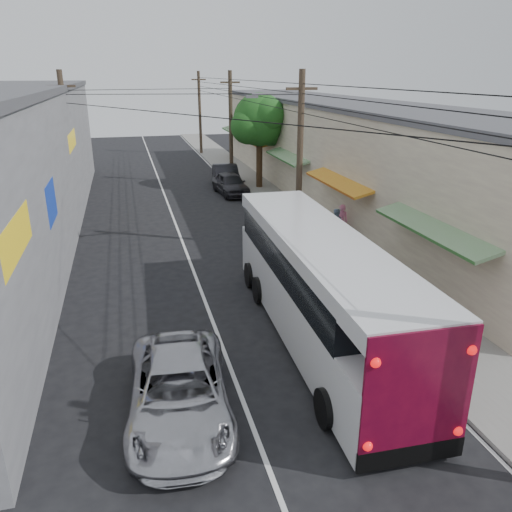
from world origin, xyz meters
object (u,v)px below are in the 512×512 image
(parked_car_mid, at_px, (231,184))
(coach_bus, at_px, (318,285))
(jeepney, at_px, (179,391))
(pedestrian_far, at_px, (335,225))
(pedestrian_near, at_px, (341,222))
(parked_car_far, at_px, (226,176))
(parked_suv, at_px, (279,228))

(parked_car_mid, bearing_deg, coach_bus, -99.53)
(jeepney, height_order, pedestrian_far, pedestrian_far)
(parked_car_mid, bearing_deg, pedestrian_near, -79.62)
(parked_car_mid, xyz_separation_m, pedestrian_near, (3.19, -11.23, 0.25))
(pedestrian_far, bearing_deg, coach_bus, 55.42)
(parked_car_far, bearing_deg, pedestrian_far, -75.10)
(jeepney, distance_m, parked_suv, 13.55)
(parked_suv, height_order, parked_car_far, parked_car_far)
(jeepney, relative_size, pedestrian_near, 2.95)
(coach_bus, height_order, jeepney, coach_bus)
(pedestrian_near, xyz_separation_m, pedestrian_far, (-0.46, -0.34, -0.05))
(parked_car_mid, relative_size, pedestrian_near, 2.49)
(coach_bus, relative_size, pedestrian_near, 6.74)
(parked_suv, distance_m, parked_car_far, 13.21)
(pedestrian_near, bearing_deg, pedestrian_far, 51.59)
(parked_suv, relative_size, pedestrian_far, 3.13)
(jeepney, height_order, parked_car_mid, parked_car_mid)
(jeepney, xyz_separation_m, parked_car_mid, (6.01, 22.71, 0.02))
(coach_bus, relative_size, parked_car_far, 2.46)
(parked_car_mid, xyz_separation_m, pedestrian_far, (2.73, -11.58, 0.20))
(parked_car_mid, distance_m, pedestrian_near, 11.68)
(jeepney, distance_m, parked_car_far, 26.00)
(pedestrian_near, bearing_deg, parked_suv, 4.18)
(coach_bus, distance_m, parked_car_far, 22.43)
(parked_car_mid, bearing_deg, parked_car_far, 80.31)
(parked_car_mid, height_order, parked_car_far, parked_car_far)
(coach_bus, xyz_separation_m, pedestrian_near, (4.60, 8.58, -0.75))
(jeepney, xyz_separation_m, pedestrian_far, (8.73, 11.13, 0.22))
(parked_suv, bearing_deg, parked_car_far, 88.65)
(coach_bus, xyz_separation_m, parked_car_far, (1.60, 22.36, -0.96))
(coach_bus, distance_m, jeepney, 5.53)
(parked_car_far, bearing_deg, jeepney, -99.07)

